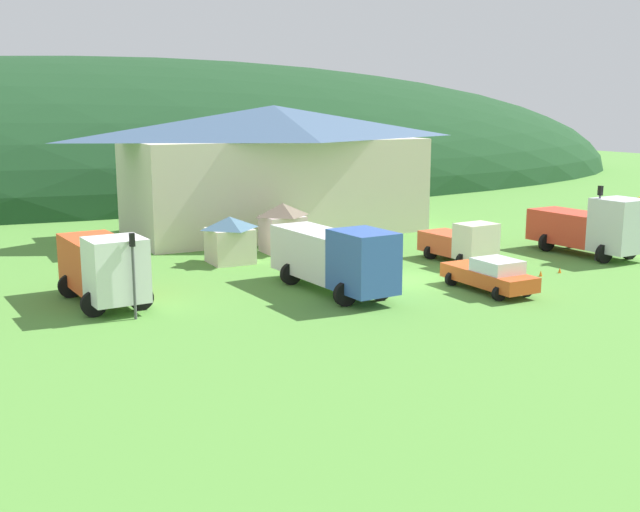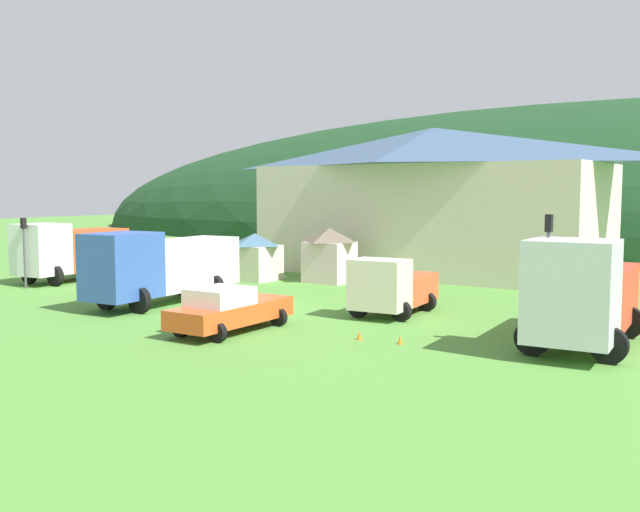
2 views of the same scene
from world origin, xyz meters
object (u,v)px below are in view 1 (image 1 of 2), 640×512
heavy_rig_white (103,265)px  tow_truck_silver (592,226)px  depot_building (274,168)px  traffic_light_west (133,266)px  traffic_light_east (599,215)px  traffic_cone_near_pickup (560,273)px  traffic_cone_mid_row (541,276)px  play_shed_cream (230,239)px  box_truck_blue (335,256)px  light_truck_cream (462,242)px  play_shed_pink (283,227)px  service_pickup_orange (490,275)px

heavy_rig_white → tow_truck_silver: 28.27m
depot_building → traffic_light_west: depot_building is taller
traffic_light_east → traffic_cone_near_pickup: 5.32m
traffic_cone_mid_row → play_shed_cream: bearing=140.9°
box_truck_blue → traffic_cone_near_pickup: (12.85, -1.58, -1.78)m
box_truck_blue → tow_truck_silver: bearing=89.3°
depot_building → traffic_light_east: bearing=-55.5°
play_shed_cream → box_truck_blue: box_truck_blue is taller
play_shed_cream → heavy_rig_white: size_ratio=0.40×
heavy_rig_white → light_truck_cream: bearing=86.0°
depot_building → box_truck_blue: 18.84m
play_shed_pink → traffic_light_east: bearing=-35.1°
light_truck_cream → play_shed_cream: bearing=-121.3°
play_shed_pink → box_truck_blue: bearing=-101.1°
tow_truck_silver → traffic_cone_mid_row: size_ratio=11.50×
service_pickup_orange → traffic_light_east: traffic_light_east is taller
depot_building → traffic_light_east: (12.36, -17.99, -1.92)m
light_truck_cream → traffic_light_east: 8.03m
play_shed_cream → play_shed_pink: (4.00, 1.55, 0.19)m
depot_building → service_pickup_orange: depot_building is taller
depot_building → service_pickup_orange: 21.60m
depot_building → traffic_light_east: depot_building is taller
service_pickup_orange → traffic_light_west: bearing=-101.3°
tow_truck_silver → traffic_light_west: size_ratio=1.99×
play_shed_cream → light_truck_cream: play_shed_cream is taller
light_truck_cream → traffic_cone_mid_row: (1.42, -4.92, -1.18)m
service_pickup_orange → traffic_light_west: 16.74m
service_pickup_orange → traffic_light_west: (-16.42, 2.92, 1.45)m
depot_building → heavy_rig_white: bearing=-134.9°
depot_building → traffic_light_west: bearing=-128.4°
heavy_rig_white → traffic_light_east: size_ratio=1.54×
tow_truck_silver → traffic_light_west: 27.66m
depot_building → traffic_cone_mid_row: 21.29m
tow_truck_silver → traffic_light_east: size_ratio=1.68×
light_truck_cream → traffic_light_west: size_ratio=1.31×
play_shed_cream → service_pickup_orange: 15.03m
traffic_cone_mid_row → service_pickup_orange: bearing=-162.5°
heavy_rig_white → service_pickup_orange: bearing=65.5°
traffic_light_west → traffic_cone_mid_row: (21.01, -1.47, -2.28)m
traffic_light_west → traffic_light_east: bearing=0.6°
light_truck_cream → traffic_light_east: (7.23, -3.18, 1.47)m
depot_building → play_shed_cream: size_ratio=8.08×
heavy_rig_white → service_pickup_orange: 18.10m
play_shed_cream → light_truck_cream: (11.85, -5.89, -0.20)m
service_pickup_orange → traffic_cone_mid_row: (4.59, 1.45, -0.83)m
play_shed_cream → box_truck_blue: 9.28m
light_truck_cream → traffic_cone_near_pickup: 5.71m
heavy_rig_white → depot_building: bearing=130.3°
depot_building → light_truck_cream: 16.04m
play_shed_pink → service_pickup_orange: 14.60m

